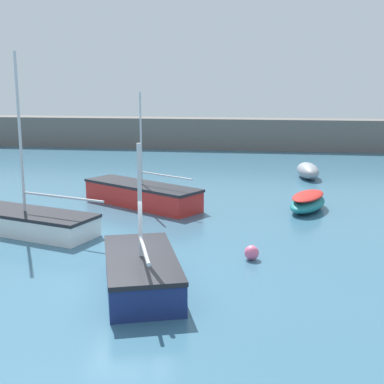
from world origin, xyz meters
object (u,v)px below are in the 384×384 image
rowboat_blue_near (308,171)px  rowboat_with_red_cover (308,202)px  sailboat_tall_mast (26,221)px  sailboat_twin_hulled (141,272)px  mooring_buoy_pink (252,253)px  sailboat_short_mast (142,195)px

rowboat_blue_near → rowboat_with_red_cover: 8.19m
sailboat_tall_mast → sailboat_twin_hulled: size_ratio=1.42×
rowboat_with_red_cover → sailboat_twin_hulled: 11.15m
rowboat_with_red_cover → sailboat_twin_hulled: bearing=171.9°
rowboat_blue_near → sailboat_twin_hulled: 18.93m
rowboat_with_red_cover → mooring_buoy_pink: rowboat_with_red_cover is taller
sailboat_short_mast → mooring_buoy_pink: 8.67m
rowboat_blue_near → sailboat_twin_hulled: sailboat_twin_hulled is taller
rowboat_blue_near → sailboat_tall_mast: (-11.41, -13.17, 0.00)m
sailboat_short_mast → sailboat_twin_hulled: (2.27, -9.78, -0.03)m
sailboat_short_mast → sailboat_tall_mast: bearing=87.5°
sailboat_tall_mast → sailboat_twin_hulled: 7.43m
sailboat_tall_mast → sailboat_twin_hulled: sailboat_tall_mast is taller
sailboat_short_mast → mooring_buoy_pink: size_ratio=12.78×
sailboat_short_mast → rowboat_with_red_cover: bearing=-147.7°
rowboat_blue_near → rowboat_with_red_cover: size_ratio=0.94×
rowboat_with_red_cover → sailboat_tall_mast: bearing=134.6°
sailboat_short_mast → mooring_buoy_pink: bearing=158.8°
sailboat_short_mast → rowboat_blue_near: (8.06, 8.24, -0.08)m
sailboat_tall_mast → mooring_buoy_pink: (8.57, -2.00, -0.21)m
sailboat_twin_hulled → sailboat_short_mast: bearing=-5.1°
rowboat_blue_near → sailboat_tall_mast: sailboat_tall_mast is taller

